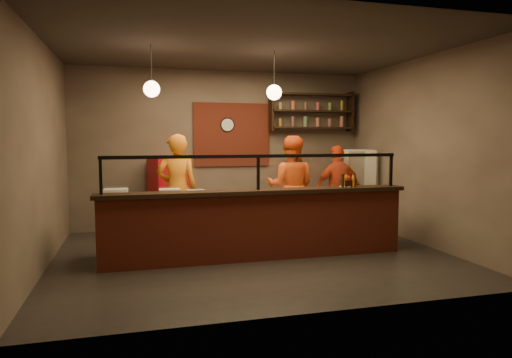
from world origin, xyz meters
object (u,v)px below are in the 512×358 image
object	(u,v)px
cook_mid	(291,186)
cook_right	(338,189)
fridge	(356,189)
wall_clock	(227,125)
pizza_dough	(228,197)
cook_left	(177,189)
pepper_mill	(343,181)
condiment_caddy	(348,183)
red_cooler	(168,195)

from	to	relation	value
cook_mid	cook_right	distance (m)	0.99
cook_right	fridge	xyz separation A→B (m)	(0.60, 0.43, -0.05)
wall_clock	pizza_dough	bearing A→B (deg)	-101.43
fridge	pizza_dough	size ratio (longest dim) A/B	3.37
wall_clock	cook_left	world-z (taller)	wall_clock
wall_clock	cook_mid	size ratio (longest dim) A/B	0.16
wall_clock	pepper_mill	xyz separation A→B (m)	(1.26, -2.79, -0.94)
wall_clock	pizza_dough	size ratio (longest dim) A/B	0.63
cook_left	fridge	size ratio (longest dim) A/B	1.19
fridge	condiment_caddy	distance (m)	2.20
cook_left	fridge	distance (m)	3.71
cook_left	cook_right	world-z (taller)	cook_left
cook_right	condiment_caddy	distance (m)	1.55
cook_left	cook_right	size ratio (longest dim) A/B	1.12
cook_right	pizza_dough	size ratio (longest dim) A/B	3.58
cook_left	condiment_caddy	xyz separation A→B (m)	(2.56, -1.35, 0.16)
cook_left	condiment_caddy	distance (m)	2.89
condiment_caddy	cook_left	bearing A→B (deg)	152.19
cook_right	cook_left	bearing A→B (deg)	-2.83
fridge	pepper_mill	world-z (taller)	fridge
fridge	pepper_mill	xyz separation A→B (m)	(-1.24, -1.95, 0.37)
wall_clock	pizza_dough	world-z (taller)	wall_clock
wall_clock	red_cooler	xyz separation A→B (m)	(-1.25, -0.31, -1.37)
pizza_dough	cook_right	bearing A→B (deg)	22.73
wall_clock	condiment_caddy	xyz separation A→B (m)	(1.39, -2.71, -0.99)
red_cooler	condiment_caddy	xyz separation A→B (m)	(2.64, -2.40, 0.38)
cook_mid	condiment_caddy	size ratio (longest dim) A/B	9.67
cook_mid	condiment_caddy	world-z (taller)	cook_mid
fridge	wall_clock	bearing A→B (deg)	175.40
fridge	condiment_caddy	xyz separation A→B (m)	(-1.11, -1.87, 0.32)
cook_left	pepper_mill	distance (m)	2.82
cook_left	pizza_dough	bearing A→B (deg)	131.53
fridge	red_cooler	xyz separation A→B (m)	(-3.75, 0.53, -0.07)
red_cooler	pepper_mill	distance (m)	3.55
red_cooler	pizza_dough	bearing A→B (deg)	-87.77
red_cooler	cook_mid	bearing A→B (deg)	-45.21
pizza_dough	condiment_caddy	bearing A→B (deg)	-13.74
fridge	red_cooler	size ratio (longest dim) A/B	1.09
cook_mid	pizza_dough	bearing A→B (deg)	58.86
cook_right	pepper_mill	distance (m)	1.68
cook_mid	red_cooler	size ratio (longest dim) A/B	1.28
cook_right	pizza_dough	world-z (taller)	cook_right
red_cooler	condiment_caddy	distance (m)	3.59
condiment_caddy	cook_right	bearing A→B (deg)	70.33
pizza_dough	cook_left	bearing A→B (deg)	128.36
cook_right	condiment_caddy	bearing A→B (deg)	65.78
cook_left	red_cooler	world-z (taller)	cook_left
condiment_caddy	cook_mid	bearing A→B (deg)	108.96
cook_right	pepper_mill	size ratio (longest dim) A/B	8.08
pizza_dough	cook_mid	bearing A→B (deg)	33.88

